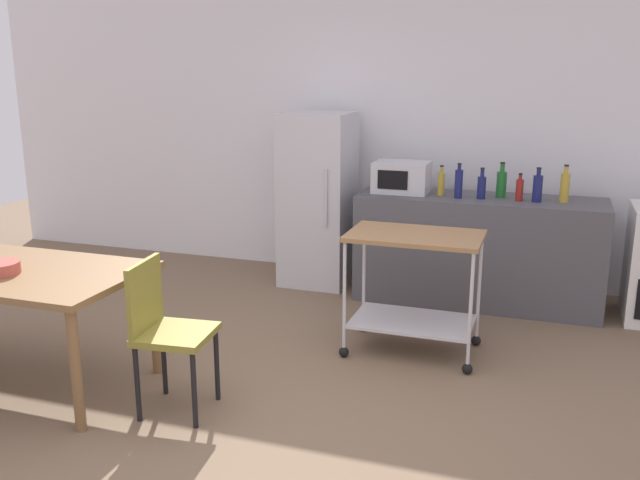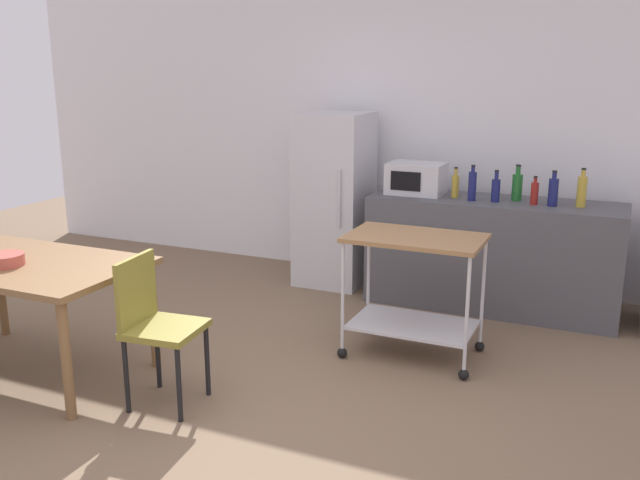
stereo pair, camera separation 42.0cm
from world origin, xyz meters
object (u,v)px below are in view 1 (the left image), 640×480
object	(u,v)px
refrigerator	(318,199)
bottle_sparkling_water	(441,183)
kitchen_cart	(414,273)
bottle_olive_oil	(520,189)
chair_olive	(165,325)
bottle_soda	(459,183)
bottle_soy_sauce	(482,187)
bottle_wine	(538,188)
bottle_vinegar	(565,187)
microwave	(402,177)
bottle_sesame_oil	(501,183)
dining_table	(19,282)

from	to	relation	value
refrigerator	bottle_sparkling_water	distance (m)	1.15
kitchen_cart	bottle_olive_oil	world-z (taller)	bottle_olive_oil
chair_olive	bottle_soda	distance (m)	2.78
kitchen_cart	refrigerator	bearing A→B (deg)	131.06
bottle_soy_sauce	bottle_wine	world-z (taller)	bottle_wine
bottle_sparkling_water	bottle_vinegar	world-z (taller)	bottle_vinegar
microwave	bottle_sparkling_water	xyz separation A→B (m)	(0.34, -0.03, -0.03)
refrigerator	bottle_soy_sauce	size ratio (longest dim) A/B	6.12
microwave	bottle_vinegar	distance (m)	1.31
refrigerator	bottle_vinegar	xyz separation A→B (m)	(2.09, -0.11, 0.25)
kitchen_cart	bottle_vinegar	bearing A→B (deg)	52.04
bottle_soy_sauce	chair_olive	bearing A→B (deg)	-121.31
refrigerator	bottle_soy_sauce	bearing A→B (deg)	-6.49
microwave	bottle_sparkling_water	size ratio (longest dim) A/B	1.84
bottle_sesame_oil	dining_table	bearing A→B (deg)	-136.16
bottle_soy_sauce	bottle_vinegar	xyz separation A→B (m)	(0.63, 0.06, 0.02)
chair_olive	bottle_sparkling_water	world-z (taller)	bottle_sparkling_water
dining_table	bottle_vinegar	distance (m)	4.02
bottle_sesame_oil	bottle_wine	size ratio (longest dim) A/B	1.05
dining_table	refrigerator	world-z (taller)	refrigerator
chair_olive	refrigerator	size ratio (longest dim) A/B	0.57
microwave	bottle_wine	distance (m)	1.11
bottle_vinegar	refrigerator	bearing A→B (deg)	177.10
kitchen_cart	bottle_sparkling_water	size ratio (longest dim) A/B	3.63
bottle_soda	bottle_sesame_oil	distance (m)	0.36
microwave	bottle_soy_sauce	xyz separation A→B (m)	(0.68, -0.08, -0.03)
bottle_soy_sauce	bottle_wine	distance (m)	0.43
refrigerator	dining_table	bearing A→B (deg)	-112.03
bottle_soda	bottle_vinegar	bearing A→B (deg)	6.07
dining_table	kitchen_cart	bearing A→B (deg)	30.11
dining_table	kitchen_cart	xyz separation A→B (m)	(2.19, 1.27, -0.10)
kitchen_cart	bottle_sparkling_water	world-z (taller)	bottle_sparkling_water
bottle_olive_oil	microwave	bearing A→B (deg)	175.49
chair_olive	bottle_wine	world-z (taller)	bottle_wine
bottle_olive_oil	bottle_vinegar	bearing A→B (deg)	8.79
bottle_soy_sauce	bottle_sesame_oil	world-z (taller)	bottle_sesame_oil
bottle_soda	kitchen_cart	bearing A→B (deg)	-96.51
refrigerator	bottle_sesame_oil	bearing A→B (deg)	-1.60
bottle_soda	bottle_soy_sauce	xyz separation A→B (m)	(0.18, 0.03, -0.02)
bottle_soda	bottle_wine	size ratio (longest dim) A/B	1.04
bottle_soda	refrigerator	bearing A→B (deg)	171.41
bottle_soy_sauce	microwave	bearing A→B (deg)	172.92
microwave	bottle_wine	bearing A→B (deg)	-3.81
refrigerator	kitchen_cart	distance (m)	1.76
kitchen_cart	bottle_vinegar	xyz separation A→B (m)	(0.94, 1.21, 0.45)
bottle_soda	bottle_wine	bearing A→B (deg)	3.47
chair_olive	refrigerator	world-z (taller)	refrigerator
dining_table	bottle_soda	distance (m)	3.35
microwave	bottle_soda	xyz separation A→B (m)	(0.49, -0.11, -0.01)
chair_olive	bottle_sparkling_water	xyz separation A→B (m)	(1.15, 2.49, 0.48)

